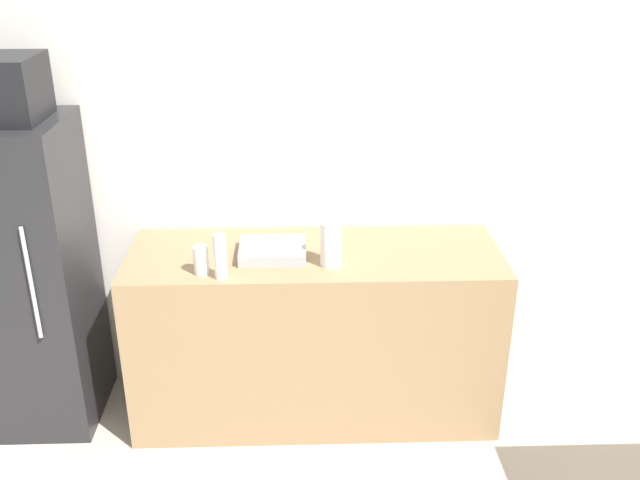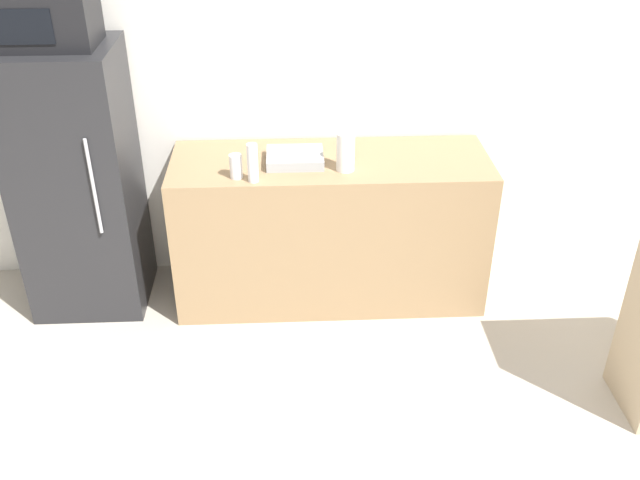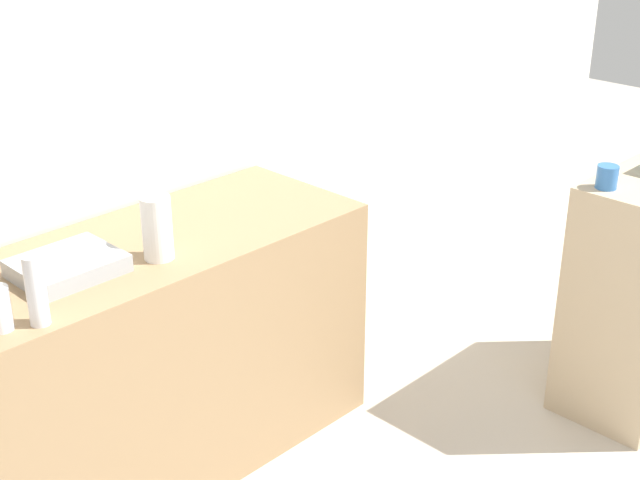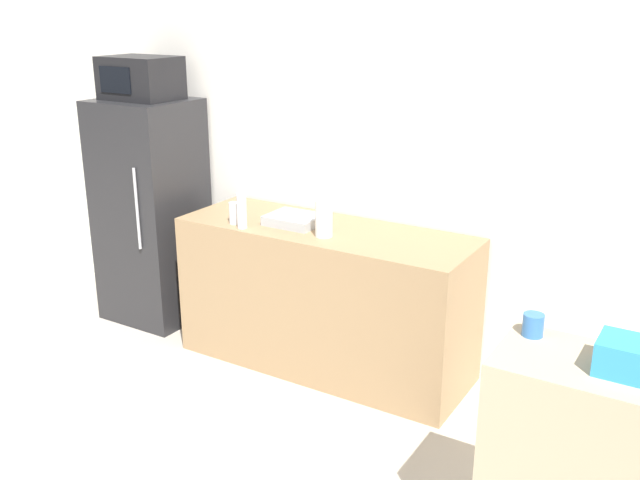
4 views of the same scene
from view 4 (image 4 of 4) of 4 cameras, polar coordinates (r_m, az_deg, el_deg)
wall_back at (r=4.68m, az=2.30°, el=6.45°), size 8.00×0.06×2.60m
refrigerator at (r=5.38m, az=-13.36°, el=2.22°), size 0.66×0.62×1.63m
microwave at (r=5.20m, az=-14.17°, el=12.46°), size 0.51×0.38×0.29m
counter at (r=4.60m, az=0.40°, el=-4.64°), size 1.89×0.66×0.94m
sink_basin at (r=4.51m, az=-2.06°, el=1.64°), size 0.33×0.27×0.06m
bottle_tall at (r=4.43m, az=-6.28°, el=2.34°), size 0.06×0.06×0.22m
bottle_short at (r=4.54m, az=-6.84°, el=2.16°), size 0.07×0.07×0.14m
basket at (r=2.77m, az=23.72°, el=-8.65°), size 0.24×0.19×0.13m
jar at (r=2.94m, az=16.69°, el=-6.53°), size 0.08×0.08×0.09m
paper_towel_roll at (r=4.25m, az=0.31°, el=1.75°), size 0.10×0.10×0.23m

